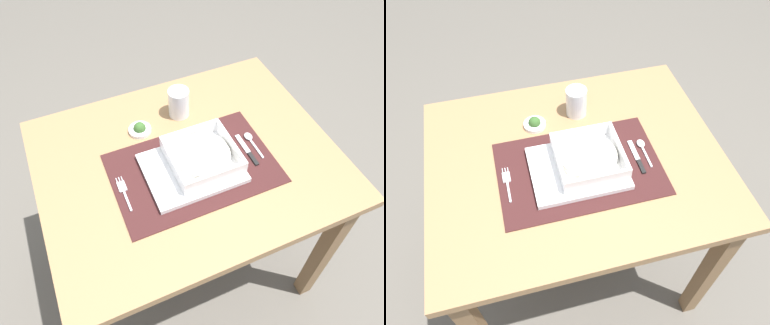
# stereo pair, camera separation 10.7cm
# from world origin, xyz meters

# --- Properties ---
(ground_plane) EXTENTS (6.00, 6.00, 0.00)m
(ground_plane) POSITION_xyz_m (0.00, 0.00, 0.00)
(ground_plane) COLOR #59544C
(dining_table) EXTENTS (0.88, 0.71, 0.72)m
(dining_table) POSITION_xyz_m (0.00, 0.00, 0.61)
(dining_table) COLOR #936D47
(dining_table) RESTS_ON ground
(placemat) EXTENTS (0.48, 0.31, 0.00)m
(placemat) POSITION_xyz_m (-0.00, -0.04, 0.72)
(placemat) COLOR #381919
(placemat) RESTS_ON dining_table
(serving_plate) EXTENTS (0.27, 0.21, 0.02)m
(serving_plate) POSITION_xyz_m (-0.01, -0.05, 0.73)
(serving_plate) COLOR white
(serving_plate) RESTS_ON placemat
(porridge_bowl) EXTENTS (0.19, 0.19, 0.05)m
(porridge_bowl) POSITION_xyz_m (0.03, -0.04, 0.76)
(porridge_bowl) COLOR white
(porridge_bowl) RESTS_ON serving_plate
(fork) EXTENTS (0.02, 0.13, 0.00)m
(fork) POSITION_xyz_m (-0.21, -0.04, 0.72)
(fork) COLOR silver
(fork) RESTS_ON placemat
(spoon) EXTENTS (0.02, 0.11, 0.01)m
(spoon) POSITION_xyz_m (0.20, -0.01, 0.73)
(spoon) COLOR silver
(spoon) RESTS_ON placemat
(butter_knife) EXTENTS (0.01, 0.13, 0.01)m
(butter_knife) POSITION_xyz_m (0.18, -0.05, 0.72)
(butter_knife) COLOR black
(butter_knife) RESTS_ON placemat
(drinking_glass) EXTENTS (0.07, 0.07, 0.10)m
(drinking_glass) POSITION_xyz_m (0.05, 0.19, 0.76)
(drinking_glass) COLOR white
(drinking_glass) RESTS_ON dining_table
(condiment_saucer) EXTENTS (0.07, 0.07, 0.04)m
(condiment_saucer) POSITION_xyz_m (-0.09, 0.16, 0.73)
(condiment_saucer) COLOR white
(condiment_saucer) RESTS_ON dining_table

